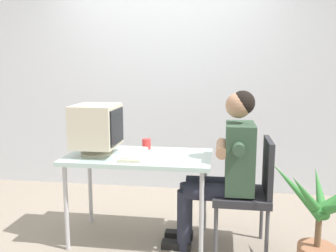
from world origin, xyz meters
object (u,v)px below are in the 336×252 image
object	(u,v)px
potted_plant	(318,233)
desk_mug	(147,144)
crt_monitor	(97,126)
person_seated	(225,164)
keyboard	(134,154)
office_chair	(250,188)
desk	(139,162)

from	to	relation	value
potted_plant	desk_mug	xyz separation A→B (m)	(-1.31, 0.72, 0.41)
crt_monitor	person_seated	world-z (taller)	person_seated
keyboard	potted_plant	size ratio (longest dim) A/B	0.54
crt_monitor	office_chair	world-z (taller)	crt_monitor
desk	crt_monitor	world-z (taller)	crt_monitor
person_seated	desk	bearing A→B (deg)	177.24
desk_mug	person_seated	bearing A→B (deg)	-20.39
office_chair	person_seated	xyz separation A→B (m)	(-0.20, 0.00, 0.19)
potted_plant	desk_mug	world-z (taller)	potted_plant
potted_plant	keyboard	bearing A→B (deg)	161.39
office_chair	person_seated	bearing A→B (deg)	180.00
potted_plant	desk	bearing A→B (deg)	159.60
person_seated	desk_mug	size ratio (longest dim) A/B	13.90
desk	crt_monitor	bearing A→B (deg)	-174.60
desk	office_chair	world-z (taller)	office_chair
person_seated	desk_mug	world-z (taller)	person_seated
office_chair	desk	bearing A→B (deg)	177.84
desk	desk_mug	size ratio (longest dim) A/B	12.92
office_chair	desk_mug	size ratio (longest dim) A/B	9.83
desk	office_chair	distance (m)	0.93
person_seated	potted_plant	bearing A→B (deg)	-36.80
office_chair	person_seated	world-z (taller)	person_seated
person_seated	desk_mug	bearing A→B (deg)	159.61
desk	desk_mug	world-z (taller)	desk_mug
desk	crt_monitor	distance (m)	0.46
desk	keyboard	size ratio (longest dim) A/B	2.53
keyboard	potted_plant	distance (m)	1.48
keyboard	office_chair	distance (m)	0.97
office_chair	crt_monitor	bearing A→B (deg)	179.94
keyboard	person_seated	size ratio (longest dim) A/B	0.37
crt_monitor	potted_plant	world-z (taller)	crt_monitor
potted_plant	person_seated	bearing A→B (deg)	143.20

